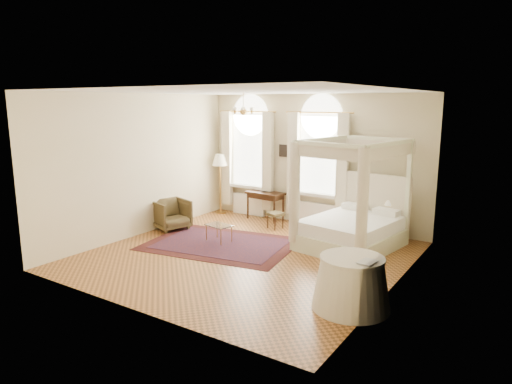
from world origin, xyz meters
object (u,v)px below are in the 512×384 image
writing_desk (265,196)px  armchair (171,214)px  floor_lamp (220,163)px  coffee_table (219,227)px  canopy_bed (351,224)px  side_table (351,283)px  stool (275,215)px  nightstand (390,226)px

writing_desk → armchair: 2.54m
floor_lamp → coffee_table: bearing=-53.2°
canopy_bed → side_table: 3.02m
stool → side_table: bearing=-44.6°
nightstand → armchair: 5.25m
stool → side_table: (3.26, -3.22, 0.06)m
armchair → coffee_table: size_ratio=1.28×
floor_lamp → side_table: floor_lamp is taller
nightstand → stool: nightstand is taller
writing_desk → coffee_table: 2.28m
canopy_bed → coffee_table: size_ratio=3.78×
writing_desk → canopy_bed: bearing=-20.1°
canopy_bed → nightstand: size_ratio=3.76×
nightstand → floor_lamp: (-4.83, -0.06, 1.11)m
writing_desk → side_table: side_table is taller
writing_desk → armchair: bearing=-125.3°
stool → floor_lamp: floor_lamp is taller
nightstand → stool: (-2.69, -0.62, 0.02)m
writing_desk → floor_lamp: bearing=-177.7°
coffee_table → side_table: size_ratio=0.53×
coffee_table → floor_lamp: floor_lamp is taller
floor_lamp → writing_desk: bearing=2.3°
canopy_bed → side_table: size_ratio=2.02×
floor_lamp → nightstand: bearing=0.7°
floor_lamp → armchair: bearing=-90.0°
nightstand → canopy_bed: bearing=-118.1°
armchair → floor_lamp: floor_lamp is taller
writing_desk → floor_lamp: (-1.46, -0.06, 0.79)m
writing_desk → floor_lamp: floor_lamp is taller
side_table → stool: bearing=135.4°
writing_desk → side_table: (3.94, -3.83, -0.24)m
writing_desk → side_table: size_ratio=0.88×
canopy_bed → floor_lamp: 4.48m
stool → side_table: size_ratio=0.37×
canopy_bed → armchair: bearing=-166.4°
armchair → stool: bearing=-38.1°
canopy_bed → nightstand: 1.19m
coffee_table → armchair: bearing=173.3°
writing_desk → nightstand: bearing=-0.0°
floor_lamp → side_table: (5.40, -3.77, -1.03)m
writing_desk → coffee_table: writing_desk is taller
canopy_bed → floor_lamp: canopy_bed is taller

